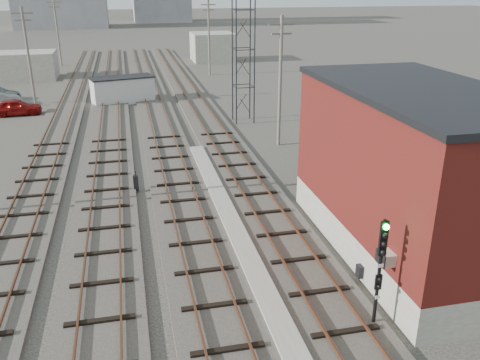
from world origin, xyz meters
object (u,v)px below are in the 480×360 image
object	(u,v)px
switch_stand	(136,183)
car_red	(16,107)
site_trailer	(122,90)
signal_mast	(380,266)

from	to	relation	value
switch_stand	car_red	world-z (taller)	car_red
switch_stand	site_trailer	xyz separation A→B (m)	(-0.45, 23.23, 0.72)
car_red	switch_stand	bearing A→B (deg)	-158.97
switch_stand	site_trailer	distance (m)	23.24
site_trailer	car_red	distance (m)	9.75
car_red	site_trailer	bearing A→B (deg)	-76.24
site_trailer	signal_mast	bearing A→B (deg)	-91.29
switch_stand	car_red	bearing A→B (deg)	119.43
signal_mast	car_red	distance (m)	38.32
switch_stand	site_trailer	size ratio (longest dim) A/B	0.18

